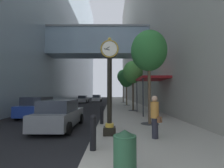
{
  "coord_description": "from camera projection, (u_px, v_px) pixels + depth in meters",
  "views": [
    {
      "loc": [
        0.86,
        -2.16,
        2.01
      ],
      "look_at": [
        0.85,
        16.12,
        3.07
      ],
      "focal_mm": 25.77,
      "sensor_mm": 36.0,
      "label": 1
    }
  ],
  "objects": [
    {
      "name": "ground_plane",
      "position": [
        107.0,
        104.0,
        28.99
      ],
      "size": [
        110.0,
        110.0,
        0.0
      ],
      "primitive_type": "plane",
      "color": "black",
      "rests_on": "ground"
    },
    {
      "name": "street_tree_mid_near",
      "position": [
        133.0,
        72.0,
        17.75
      ],
      "size": [
        2.17,
        2.17,
        5.46
      ],
      "color": "#333335",
      "rests_on": "sidewalk_right"
    },
    {
      "name": "street_clock",
      "position": [
        110.0,
        81.0,
        7.36
      ],
      "size": [
        0.84,
        0.55,
        4.47
      ],
      "color": "black",
      "rests_on": "sidewalk_right"
    },
    {
      "name": "car_white_far",
      "position": [
        97.0,
        98.0,
        38.27
      ],
      "size": [
        2.24,
        4.09,
        1.66
      ],
      "color": "silver",
      "rests_on": "ground"
    },
    {
      "name": "building_block_right",
      "position": [
        157.0,
        13.0,
        33.05
      ],
      "size": [
        9.0,
        80.0,
        37.04
      ],
      "color": "gray",
      "rests_on": "ground"
    },
    {
      "name": "car_blue_near",
      "position": [
        39.0,
        107.0,
        13.72
      ],
      "size": [
        2.14,
        4.69,
        1.71
      ],
      "color": "navy",
      "rests_on": "ground"
    },
    {
      "name": "car_grey_trailing",
      "position": [
        60.0,
        115.0,
        9.2
      ],
      "size": [
        2.06,
        4.47,
        1.63
      ],
      "color": "slate",
      "rests_on": "ground"
    },
    {
      "name": "storefront_awning",
      "position": [
        151.0,
        79.0,
        14.59
      ],
      "size": [
        2.4,
        3.6,
        3.3
      ],
      "color": "maroon",
      "rests_on": "sidewalk_right"
    },
    {
      "name": "street_tree_far",
      "position": [
        123.0,
        77.0,
        33.24
      ],
      "size": [
        2.45,
        2.45,
        6.78
      ],
      "color": "#333335",
      "rests_on": "sidewalk_right"
    },
    {
      "name": "trash_bin",
      "position": [
        125.0,
        153.0,
        3.6
      ],
      "size": [
        0.53,
        0.53,
        1.05
      ],
      "color": "#234C33",
      "rests_on": "sidewalk_right"
    },
    {
      "name": "car_silver_mid",
      "position": [
        83.0,
        99.0,
        33.6
      ],
      "size": [
        1.99,
        4.33,
        1.56
      ],
      "color": "#B7BABF",
      "rests_on": "ground"
    },
    {
      "name": "street_tree_mid_far",
      "position": [
        127.0,
        79.0,
        25.46
      ],
      "size": [
        2.38,
        2.38,
        5.59
      ],
      "color": "#333335",
      "rests_on": "sidewalk_right"
    },
    {
      "name": "bollard_third",
      "position": [
        102.0,
        114.0,
        9.89
      ],
      "size": [
        0.22,
        0.22,
        1.17
      ],
      "color": "black",
      "rests_on": "sidewalk_right"
    },
    {
      "name": "pedestrian_walking",
      "position": [
        155.0,
        116.0,
        6.71
      ],
      "size": [
        0.51,
        0.51,
        1.77
      ],
      "color": "#23232D",
      "rests_on": "sidewalk_right"
    },
    {
      "name": "building_block_left",
      "position": [
        49.0,
        15.0,
        32.97
      ],
      "size": [
        22.68,
        80.0,
        36.21
      ],
      "color": "#93A8B7",
      "rests_on": "ground"
    },
    {
      "name": "street_tree_near",
      "position": [
        149.0,
        51.0,
        10.06
      ],
      "size": [
        2.22,
        2.22,
        5.82
      ],
      "color": "#333335",
      "rests_on": "sidewalk_right"
    },
    {
      "name": "bollard_nearest",
      "position": [
        93.0,
        131.0,
        5.32
      ],
      "size": [
        0.22,
        0.22,
        1.17
      ],
      "color": "black",
      "rests_on": "sidewalk_right"
    },
    {
      "name": "sidewalk_right",
      "position": [
        122.0,
        103.0,
        31.99
      ],
      "size": [
        5.68,
        80.0,
        0.14
      ],
      "primitive_type": "cube",
      "color": "#9E998E",
      "rests_on": "ground"
    }
  ]
}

